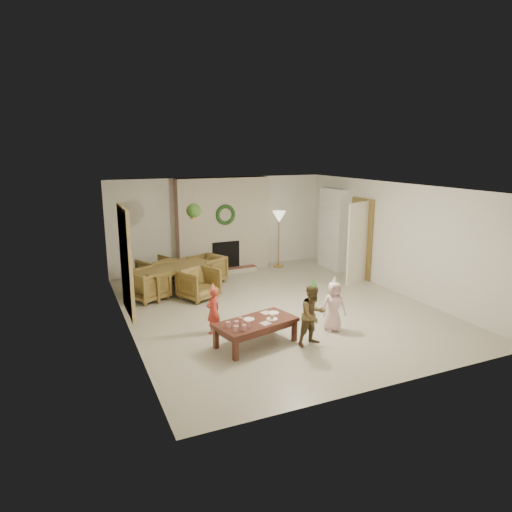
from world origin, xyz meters
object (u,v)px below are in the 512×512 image
dining_chair_left (149,285)px  coffee_table_top (256,323)px  dining_chair_near (199,284)px  dining_table (176,279)px  dining_chair_far (156,272)px  child_plaid (313,315)px  child_pink (334,306)px  dining_chair_right (207,269)px  child_red (213,311)px

dining_chair_left → coffee_table_top: (1.22, -3.07, 0.05)m
dining_chair_near → dining_table: bearing=90.0°
dining_chair_near → dining_chair_far: (-0.65, 1.40, 0.00)m
coffee_table_top → child_plaid: bearing=-37.8°
dining_table → child_pink: bearing=-83.8°
child_plaid → child_pink: child_plaid is taller
dining_chair_near → coffee_table_top: size_ratio=0.55×
child_plaid → coffee_table_top: bearing=146.9°
dining_chair_far → dining_chair_near: bearing=90.0°
dining_chair_right → child_plaid: size_ratio=0.71×
child_plaid → child_pink: 0.77m
child_pink → dining_table: bearing=132.5°
coffee_table_top → child_red: child_red is taller
dining_chair_left → child_pink: (2.75, -3.07, 0.12)m
dining_chair_left → dining_chair_far: bearing=-45.0°
dining_chair_near → child_plaid: bearing=-95.8°
dining_chair_left → child_pink: child_pink is taller
dining_table → child_red: size_ratio=2.08×
dining_chair_far → dining_chair_left: size_ratio=1.00×
dining_table → coffee_table_top: (0.52, -3.39, 0.08)m
dining_chair_near → child_pink: size_ratio=0.82×
dining_table → child_plaid: child_plaid is taller
dining_chair_right → child_pink: bearing=-7.7°
coffee_table_top → child_red: (-0.50, 0.75, 0.03)m
dining_chair_right → coffee_table_top: bearing=-30.3°
dining_chair_left → child_red: bearing=172.2°
coffee_table_top → child_pink: (1.54, -0.00, 0.07)m
dining_table → child_plaid: bearing=-94.7°
dining_table → child_red: 2.64m
dining_table → child_plaid: 4.03m
child_red → child_pink: bearing=134.3°
dining_chair_near → dining_chair_right: size_ratio=1.00×
dining_chair_far → child_red: size_ratio=0.89×
dining_table → dining_chair_right: dining_chair_right is taller
dining_chair_right → coffee_table_top: dining_chair_right is taller
child_pink → dining_chair_right: bearing=118.6°
dining_chair_far → coffee_table_top: (0.85, -4.09, 0.05)m
dining_chair_near → dining_chair_right: bearing=38.7°
dining_table → child_pink: 3.97m
dining_chair_left → child_red: (0.72, -2.32, 0.08)m
dining_table → dining_chair_right: bearing=0.0°
dining_chair_right → child_plaid: child_plaid is taller
child_red → child_plaid: (1.38, -1.13, 0.10)m
child_plaid → child_pink: size_ratio=1.14×
child_pink → child_red: bearing=171.1°
dining_chair_far → child_red: (0.34, -3.34, 0.08)m
dining_table → dining_chair_far: size_ratio=2.34×
child_red → dining_chair_right: bearing=-131.2°
dining_chair_near → dining_chair_left: same height
dining_table → child_plaid: size_ratio=1.67×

